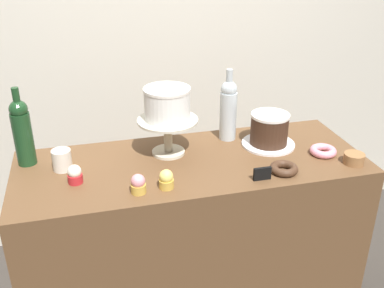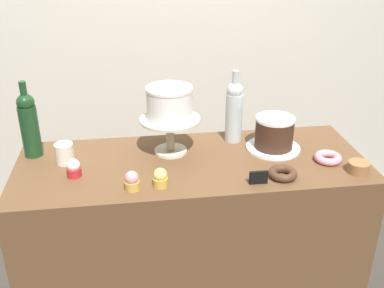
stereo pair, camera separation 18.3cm
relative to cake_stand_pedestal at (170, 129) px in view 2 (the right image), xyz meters
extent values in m
cube|color=beige|center=(0.08, 0.75, 0.31)|extent=(6.00, 0.05, 2.60)
cube|color=brown|center=(0.08, -0.10, -0.55)|extent=(1.44, 0.56, 0.88)
cylinder|color=beige|center=(0.00, 0.00, -0.10)|extent=(0.14, 0.14, 0.01)
cylinder|color=beige|center=(0.00, 0.00, -0.03)|extent=(0.04, 0.04, 0.14)
cylinder|color=beige|center=(0.00, 0.00, 0.04)|extent=(0.25, 0.25, 0.01)
cylinder|color=white|center=(0.00, 0.00, 0.11)|extent=(0.19, 0.19, 0.12)
cylinder|color=white|center=(0.00, 0.00, 0.18)|extent=(0.19, 0.19, 0.01)
cylinder|color=white|center=(0.45, -0.03, -0.10)|extent=(0.23, 0.23, 0.01)
cylinder|color=#3D2619|center=(0.45, -0.03, -0.03)|extent=(0.16, 0.16, 0.13)
cylinder|color=white|center=(0.45, -0.03, 0.03)|extent=(0.17, 0.17, 0.01)
cylinder|color=#193D1E|center=(-0.58, 0.05, 0.00)|extent=(0.08, 0.08, 0.22)
sphere|color=#193D1E|center=(-0.58, 0.05, 0.13)|extent=(0.07, 0.07, 0.07)
cylinder|color=#193D1E|center=(-0.58, 0.05, 0.18)|extent=(0.03, 0.03, 0.08)
cylinder|color=#B2BCC1|center=(0.29, 0.08, 0.00)|extent=(0.08, 0.08, 0.22)
sphere|color=#B2BCC1|center=(0.29, 0.08, 0.13)|extent=(0.07, 0.07, 0.07)
cylinder|color=#B2BCC1|center=(0.29, 0.08, 0.18)|extent=(0.03, 0.03, 0.08)
cylinder|color=gold|center=(-0.17, -0.28, -0.09)|extent=(0.06, 0.06, 0.03)
sphere|color=pink|center=(-0.17, -0.28, -0.06)|extent=(0.05, 0.05, 0.05)
cylinder|color=gold|center=(-0.06, -0.28, -0.09)|extent=(0.06, 0.06, 0.03)
sphere|color=#EFDB6B|center=(-0.06, -0.28, -0.06)|extent=(0.05, 0.05, 0.05)
cylinder|color=red|center=(-0.39, -0.16, -0.09)|extent=(0.06, 0.06, 0.03)
sphere|color=white|center=(-0.39, -0.16, -0.06)|extent=(0.05, 0.05, 0.05)
torus|color=#472D1E|center=(0.41, -0.28, -0.09)|extent=(0.11, 0.11, 0.03)
torus|color=pink|center=(0.64, -0.17, -0.09)|extent=(0.11, 0.11, 0.03)
cylinder|color=olive|center=(0.72, -0.28, -0.10)|extent=(0.08, 0.08, 0.01)
cylinder|color=olive|center=(0.72, -0.28, -0.09)|extent=(0.08, 0.08, 0.01)
cylinder|color=olive|center=(0.72, -0.28, -0.08)|extent=(0.08, 0.08, 0.01)
cylinder|color=olive|center=(0.72, -0.28, -0.07)|extent=(0.08, 0.08, 0.01)
cube|color=black|center=(0.30, -0.31, -0.08)|extent=(0.07, 0.01, 0.05)
cylinder|color=silver|center=(-0.44, -0.04, -0.07)|extent=(0.08, 0.08, 0.08)
camera|label=1|loc=(-0.33, -1.70, 0.77)|focal=42.29mm
camera|label=2|loc=(-0.15, -1.73, 0.77)|focal=42.29mm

